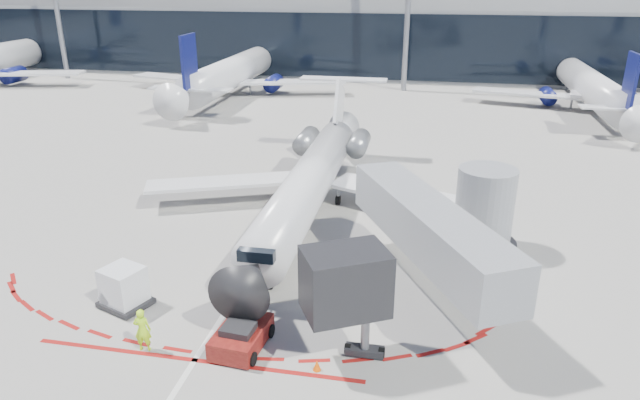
% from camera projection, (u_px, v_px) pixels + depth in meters
% --- Properties ---
extents(ground, '(260.00, 260.00, 0.00)m').
position_uv_depth(ground, '(271.00, 240.00, 33.69)').
color(ground, gray).
rests_on(ground, ground).
extents(apron_centerline, '(0.25, 40.00, 0.01)m').
position_uv_depth(apron_centerline, '(280.00, 226.00, 35.51)').
color(apron_centerline, silver).
rests_on(apron_centerline, ground).
extents(apron_stop_bar, '(14.00, 0.25, 0.01)m').
position_uv_depth(apron_stop_bar, '(195.00, 360.00, 23.20)').
color(apron_stop_bar, maroon).
rests_on(apron_stop_bar, ground).
extents(terminal_building, '(150.00, 24.15, 24.00)m').
position_uv_depth(terminal_building, '(381.00, 15.00, 89.76)').
color(terminal_building, gray).
rests_on(terminal_building, ground).
extents(jet_bridge, '(10.03, 15.20, 4.90)m').
position_uv_depth(jet_bridge, '(444.00, 227.00, 28.08)').
color(jet_bridge, gray).
rests_on(jet_bridge, ground).
extents(regional_jet, '(23.00, 28.36, 7.10)m').
position_uv_depth(regional_jet, '(312.00, 177.00, 37.01)').
color(regional_jet, silver).
rests_on(regional_jet, ground).
extents(pushback_tug, '(2.23, 4.74, 1.21)m').
position_uv_depth(pushback_tug, '(241.00, 336.00, 23.84)').
color(pushback_tug, '#540C0C').
rests_on(pushback_tug, ground).
extents(ramp_worker, '(0.78, 0.58, 1.96)m').
position_uv_depth(ramp_worker, '(142.00, 330.00, 23.51)').
color(ramp_worker, '#BAFF1A').
rests_on(ramp_worker, ground).
extents(uld_container, '(2.63, 2.45, 2.00)m').
position_uv_depth(uld_container, '(124.00, 288.00, 26.61)').
color(uld_container, black).
rests_on(uld_container, ground).
extents(safety_cone_right, '(0.33, 0.33, 0.45)m').
position_uv_depth(safety_cone_right, '(317.00, 365.00, 22.55)').
color(safety_cone_right, '#FF5B05').
rests_on(safety_cone_right, ground).
extents(bg_airliner_1, '(33.96, 35.96, 10.99)m').
position_uv_depth(bg_airliner_1, '(235.00, 50.00, 73.33)').
color(bg_airliner_1, silver).
rests_on(bg_airliner_1, ground).
extents(bg_airliner_2, '(30.65, 32.45, 9.91)m').
position_uv_depth(bg_airliner_2, '(594.00, 65.00, 64.75)').
color(bg_airliner_2, silver).
rests_on(bg_airliner_2, ground).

